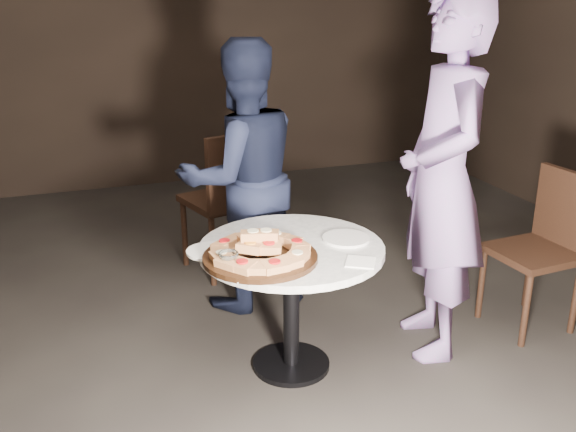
{
  "coord_description": "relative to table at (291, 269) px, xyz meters",
  "views": [
    {
      "loc": [
        -0.78,
        -2.55,
        1.81
      ],
      "look_at": [
        0.14,
        0.12,
        0.79
      ],
      "focal_mm": 40.0,
      "sensor_mm": 36.0,
      "label": 1
    }
  ],
  "objects": [
    {
      "name": "floor",
      "position": [
        -0.14,
        -0.07,
        -0.54
      ],
      "size": [
        7.0,
        7.0,
        0.0
      ],
      "primitive_type": "plane",
      "color": "black",
      "rests_on": "ground"
    },
    {
      "name": "table",
      "position": [
        0.0,
        0.0,
        0.0
      ],
      "size": [
        0.9,
        0.9,
        0.66
      ],
      "rotation": [
        0.0,
        0.0,
        0.03
      ],
      "color": "black",
      "rests_on": "ground"
    },
    {
      "name": "serving_board",
      "position": [
        -0.19,
        -0.11,
        0.13
      ],
      "size": [
        0.56,
        0.56,
        0.02
      ],
      "primitive_type": "cylinder",
      "rotation": [
        0.0,
        0.0,
        -0.1
      ],
      "color": "black",
      "rests_on": "table"
    },
    {
      "name": "focaccia_pile",
      "position": [
        -0.19,
        -0.11,
        0.18
      ],
      "size": [
        0.45,
        0.46,
        0.12
      ],
      "rotation": [
        0.0,
        0.0,
        0.06
      ],
      "color": "#B87847",
      "rests_on": "serving_board"
    },
    {
      "name": "plate_left",
      "position": [
        -0.38,
        0.04,
        0.13
      ],
      "size": [
        0.25,
        0.25,
        0.01
      ],
      "primitive_type": "cylinder",
      "rotation": [
        0.0,
        0.0,
        0.18
      ],
      "color": "white",
      "rests_on": "table"
    },
    {
      "name": "plate_right",
      "position": [
        0.27,
        -0.02,
        0.13
      ],
      "size": [
        0.28,
        0.28,
        0.01
      ],
      "primitive_type": "cylinder",
      "rotation": [
        0.0,
        0.0,
        0.28
      ],
      "color": "white",
      "rests_on": "table"
    },
    {
      "name": "water_glass",
      "position": [
        -0.34,
        -0.17,
        0.16
      ],
      "size": [
        0.1,
        0.1,
        0.08
      ],
      "primitive_type": "imported",
      "rotation": [
        0.0,
        0.0,
        -0.23
      ],
      "color": "silver",
      "rests_on": "table"
    },
    {
      "name": "napkin_near",
      "position": [
        -0.3,
        -0.24,
        0.13
      ],
      "size": [
        0.16,
        0.16,
        0.01
      ],
      "primitive_type": "cube",
      "rotation": [
        0.0,
        0.0,
        0.28
      ],
      "color": "white",
      "rests_on": "table"
    },
    {
      "name": "napkin_far",
      "position": [
        0.22,
        -0.29,
        0.13
      ],
      "size": [
        0.17,
        0.17,
        0.01
      ],
      "primitive_type": "cube",
      "rotation": [
        0.0,
        0.0,
        -0.53
      ],
      "color": "white",
      "rests_on": "table"
    },
    {
      "name": "chair_far",
      "position": [
        -0.0,
        1.19,
        0.02
      ],
      "size": [
        0.57,
        0.58,
        0.96
      ],
      "rotation": [
        0.0,
        0.0,
        3.43
      ],
      "color": "black",
      "rests_on": "ground"
    },
    {
      "name": "chair_right",
      "position": [
        1.47,
        -0.02,
        -0.03
      ],
      "size": [
        0.46,
        0.44,
        0.87
      ],
      "rotation": [
        0.0,
        0.0,
        -1.49
      ],
      "color": "black",
      "rests_on": "ground"
    },
    {
      "name": "diner_navy",
      "position": [
        -0.03,
        0.77,
        0.24
      ],
      "size": [
        0.82,
        0.67,
        1.55
      ],
      "primitive_type": "imported",
      "rotation": [
        0.0,
        0.0,
        3.26
      ],
      "color": "black",
      "rests_on": "ground"
    },
    {
      "name": "diner_teal",
      "position": [
        0.77,
        -0.03,
        0.38
      ],
      "size": [
        0.58,
        0.75,
        1.82
      ],
      "primitive_type": "imported",
      "rotation": [
        0.0,
        0.0,
        -1.8
      ],
      "color": "slate",
      "rests_on": "ground"
    }
  ]
}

